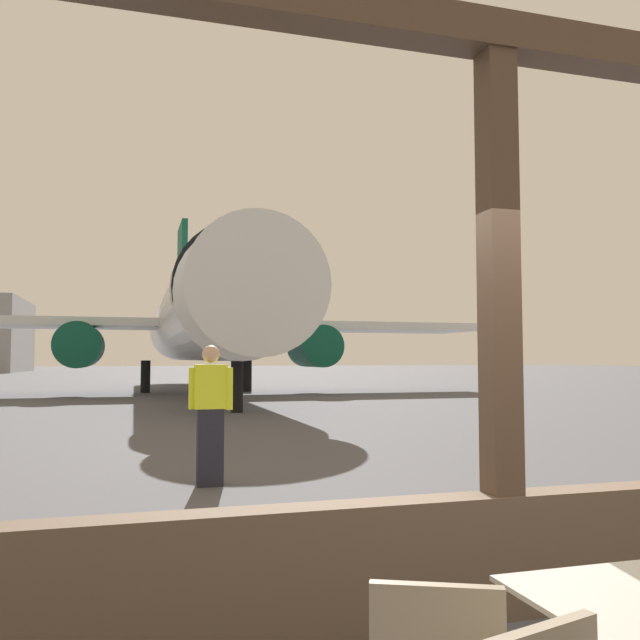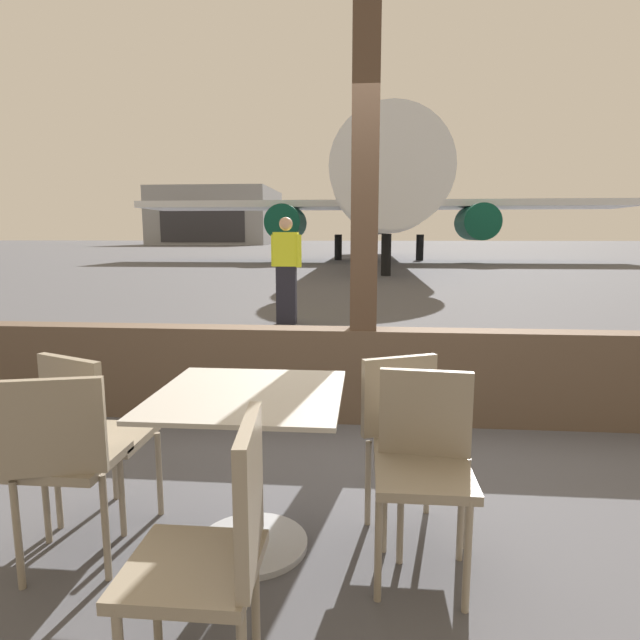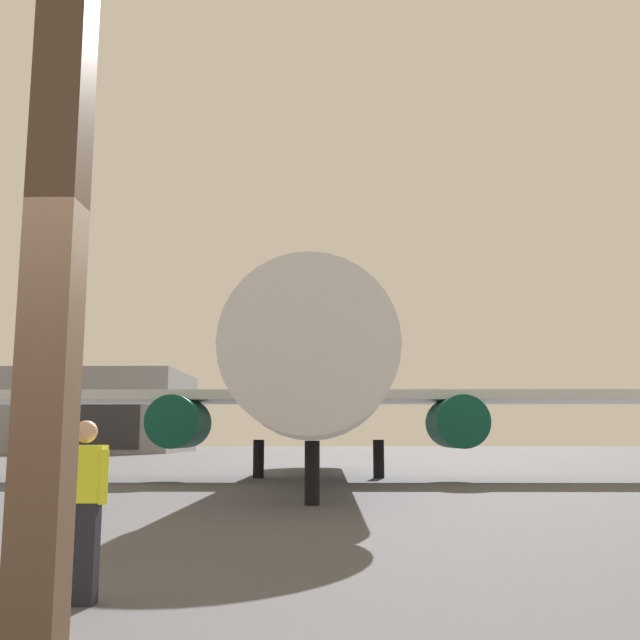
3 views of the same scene
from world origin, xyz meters
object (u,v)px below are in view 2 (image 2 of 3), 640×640
ground_crew_worker (286,269)px  cafe_chair_window_left (91,427)px  dining_table (250,455)px  cafe_chair_window_right (63,453)px  cafe_chair_side_extra (424,454)px  airplane (380,199)px  cafe_chair_aisle_left (409,430)px  cafe_chair_aisle_right (219,541)px  distant_hangar (218,217)px

ground_crew_worker → cafe_chair_window_left: bearing=-90.1°
dining_table → cafe_chair_window_right: (-0.74, -0.24, 0.09)m
cafe_chair_window_right → cafe_chair_side_extra: size_ratio=1.03×
airplane → cafe_chair_aisle_left: bearing=-91.0°
cafe_chair_aisle_right → cafe_chair_window_right: bearing=145.8°
cafe_chair_window_right → cafe_chair_aisle_right: cafe_chair_aisle_right is taller
cafe_chair_aisle_right → airplane: 29.07m
ground_crew_worker → dining_table: bearing=-82.9°
cafe_chair_window_left → ground_crew_worker: bearing=89.9°
cafe_chair_aisle_left → distant_hangar: (-24.97, 85.47, 3.98)m
cafe_chair_side_extra → distant_hangar: (-25.01, 85.80, 3.97)m
dining_table → cafe_chair_aisle_left: (0.73, 0.24, 0.06)m
cafe_chair_window_right → distant_hangar: (-23.49, 85.95, 3.96)m
cafe_chair_window_right → airplane: size_ratio=0.03×
airplane → dining_table: bearing=-92.5°
airplane → distant_hangar: bearing=113.8°
dining_table → cafe_chair_window_right: bearing=-162.0°
cafe_chair_side_extra → distant_hangar: size_ratio=0.05×
airplane → cafe_chair_side_extra: bearing=-90.9°
cafe_chair_aisle_left → airplane: 28.02m
cafe_chair_aisle_right → airplane: (1.12, 28.91, 2.91)m
cafe_chair_window_right → cafe_chair_side_extra: cafe_chair_window_right is taller
cafe_chair_aisle_left → cafe_chair_side_extra: cafe_chair_side_extra is taller
cafe_chair_window_right → distant_hangar: bearing=105.3°
cafe_chair_window_left → cafe_chair_aisle_left: bearing=5.5°
cafe_chair_side_extra → airplane: (0.44, 28.19, 2.91)m
dining_table → distant_hangar: 89.16m
cafe_chair_aisle_left → airplane: bearing=89.0°
cafe_chair_window_left → airplane: bearing=85.9°
cafe_chair_window_left → cafe_chair_side_extra: 1.58m
ground_crew_worker → airplane: bearing=84.7°
dining_table → ground_crew_worker: (-0.79, 6.34, 0.45)m
cafe_chair_window_left → airplane: 28.23m
cafe_chair_side_extra → dining_table: bearing=173.5°
cafe_chair_window_left → distant_hangar: (-23.44, 85.62, 3.97)m
cafe_chair_aisle_left → distant_hangar: distant_hangar is taller
cafe_chair_window_left → cafe_chair_window_right: cafe_chair_window_left is taller
cafe_chair_aisle_left → cafe_chair_aisle_right: cafe_chair_aisle_right is taller
dining_table → cafe_chair_window_left: size_ratio=0.93×
cafe_chair_aisle_right → distant_hangar: size_ratio=0.05×
cafe_chair_window_right → cafe_chair_aisle_right: bearing=-34.2°
ground_crew_worker → cafe_chair_side_extra: bearing=-76.3°
cafe_chair_window_left → cafe_chair_aisle_left: (1.53, 0.15, -0.02)m
cafe_chair_window_right → ground_crew_worker: size_ratio=0.51×
cafe_chair_aisle_left → distant_hangar: 89.13m
cafe_chair_window_left → airplane: size_ratio=0.03×
cafe_chair_aisle_left → distant_hangar: size_ratio=0.05×
cafe_chair_aisle_right → cafe_chair_side_extra: size_ratio=1.04×
cafe_chair_aisle_right → ground_crew_worker: bearing=97.0°
cafe_chair_aisle_left → airplane: airplane is taller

